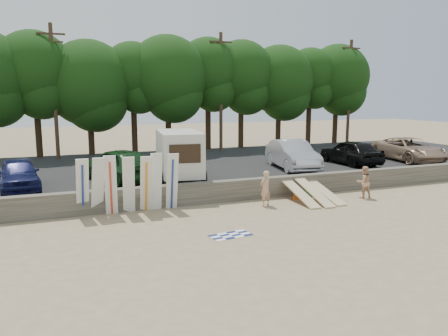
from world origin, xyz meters
The scene contains 26 objects.
ground centered at (0.00, 0.00, 0.00)m, with size 120.00×120.00×0.00m, color tan.
seawall centered at (0.00, 3.00, 0.50)m, with size 44.00×0.50×1.00m, color #6B6356.
parking_lot centered at (0.00, 10.50, 0.35)m, with size 44.00×14.50×0.70m, color #282828.
treeline centered at (-0.70, 17.47, 6.48)m, with size 33.65×6.58×8.85m.
utility_poles centered at (2.00, 16.00, 5.43)m, with size 25.80×0.26×9.00m.
box_trailer centered at (-4.39, 5.40, 2.10)m, with size 2.66×4.15×2.50m.
car_0 centered at (-11.86, 6.05, 1.41)m, with size 1.68×4.19×1.43m, color #15194A.
car_1 centered at (-7.27, 6.33, 1.55)m, with size 2.00×4.97×1.69m, color #153B18.
car_2 centered at (2.77, 6.37, 1.54)m, with size 1.78×5.12×1.69m, color #A6A5AB.
car_3 centered at (7.10, 6.57, 1.48)m, with size 1.84×4.57×1.56m, color black.
car_4 centered at (11.66, 6.34, 1.46)m, with size 2.52×5.47×1.52m, color #9F7E65.
surfboard_upright_0 centered at (-9.29, 2.57, 1.25)m, with size 0.50×0.06×2.60m, color silver.
surfboard_upright_1 centered at (-8.69, 2.55, 1.26)m, with size 0.50×0.06×2.60m, color silver.
surfboard_upright_2 centered at (-8.17, 2.49, 1.28)m, with size 0.50×0.06×2.60m, color silver.
surfboard_upright_3 centered at (-7.44, 2.40, 1.25)m, with size 0.50×0.06×2.60m, color silver.
surfboard_upright_4 centered at (-6.71, 2.38, 1.25)m, with size 0.50×0.06×2.60m, color silver.
surfboard_upright_5 centered at (-6.25, 2.53, 1.28)m, with size 0.50×0.06×2.60m, color silver.
surfboard_upright_6 centered at (-5.56, 2.41, 1.27)m, with size 0.50×0.06×2.60m, color silver.
surfboard_low_0 centered at (0.37, 1.56, 0.45)m, with size 0.56×3.00×0.07m, color #D4B786.
surfboard_low_1 centered at (1.07, 1.44, 0.47)m, with size 0.56×3.00×0.07m, color #D4B786.
surfboard_low_2 centered at (1.77, 1.59, 0.40)m, with size 0.56×3.00×0.07m, color #D4B786.
beachgoer_a centered at (-1.45, 1.52, 0.81)m, with size 0.59×0.39×1.63m, color tan.
beachgoer_b centered at (3.75, 1.14, 0.79)m, with size 0.77×0.60×1.59m, color tan.
cooler centered at (1.45, 2.40, 0.16)m, with size 0.38×0.30×0.32m, color green.
gear_bag centered at (0.54, 2.07, 0.11)m, with size 0.30×0.25×0.22m, color #D45D18.
beach_towel centered at (-4.56, -1.86, 0.01)m, with size 1.50×1.50×0.00m, color white.
Camera 1 is at (-10.33, -15.82, 4.97)m, focal length 35.00 mm.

